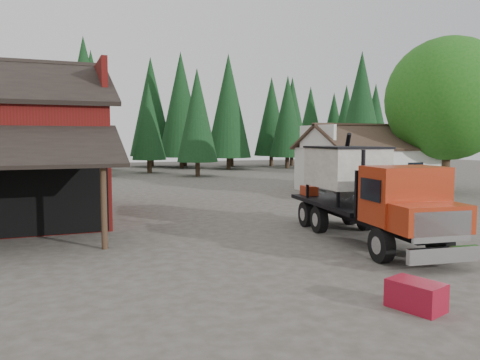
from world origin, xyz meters
name	(u,v)px	position (x,y,z in m)	size (l,w,h in m)	color
ground	(287,248)	(0.00, 0.00, 0.00)	(120.00, 120.00, 0.00)	#443F36
farmhouse	(367,167)	(13.00, 13.00, 1.67)	(8.60, 6.42, 4.65)	silver
deciduous_tree	(448,103)	(17.01, 9.97, 5.91)	(8.00, 8.00, 10.20)	#382619
conifer_backdrop	(118,170)	(0.00, 42.00, 0.00)	(76.00, 16.00, 16.00)	black
near_pine_b	(197,115)	(6.00, 30.00, 5.89)	(3.96, 3.96, 10.40)	#382619
near_pine_c	(361,106)	(22.00, 26.00, 6.89)	(4.84, 4.84, 12.40)	#382619
near_pine_d	(85,99)	(-4.00, 34.00, 7.39)	(5.28, 5.28, 13.40)	#382619
feed_truck	(365,190)	(3.06, -0.01, 1.80)	(3.42, 8.74, 3.84)	black
silver_car	(359,186)	(10.08, 9.91, 0.75)	(2.49, 5.41, 1.50)	#929699
equip_box	(416,295)	(-0.08, -6.00, 0.30)	(0.70, 1.10, 0.60)	maroon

